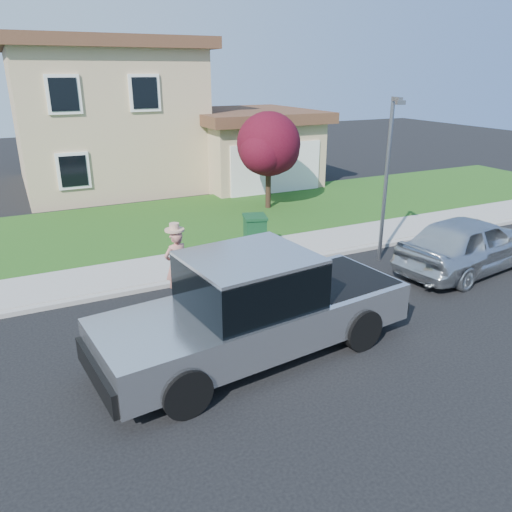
{
  "coord_description": "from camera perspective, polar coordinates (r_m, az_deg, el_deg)",
  "views": [
    {
      "loc": [
        -4.48,
        -9.22,
        5.47
      ],
      "look_at": [
        0.59,
        1.07,
        1.2
      ],
      "focal_mm": 35.0,
      "sensor_mm": 36.0,
      "label": 1
    }
  ],
  "objects": [
    {
      "name": "street_lamp",
      "position": [
        15.06,
        14.8,
        9.31
      ],
      "size": [
        0.35,
        0.63,
        4.81
      ],
      "rotation": [
        0.0,
        0.0,
        -0.31
      ],
      "color": "slate",
      "rests_on": "ground"
    },
    {
      "name": "curb",
      "position": [
        14.36,
        -1.74,
        -1.73
      ],
      "size": [
        40.0,
        0.2,
        0.12
      ],
      "primitive_type": "cube",
      "color": "gray",
      "rests_on": "ground"
    },
    {
      "name": "sidewalk",
      "position": [
        15.29,
        -3.45,
        -0.28
      ],
      "size": [
        40.0,
        2.0,
        0.15
      ],
      "primitive_type": "cube",
      "color": "gray",
      "rests_on": "ground"
    },
    {
      "name": "trash_bin",
      "position": [
        15.58,
        -0.13,
        2.67
      ],
      "size": [
        0.89,
        0.96,
        1.13
      ],
      "rotation": [
        0.0,
        0.0,
        -0.29
      ],
      "color": "#103A1C",
      "rests_on": "sidewalk"
    },
    {
      "name": "pickup_truck",
      "position": [
        10.02,
        -0.1,
        -6.0
      ],
      "size": [
        6.81,
        2.96,
        2.17
      ],
      "rotation": [
        0.0,
        0.0,
        0.11
      ],
      "color": "black",
      "rests_on": "ground"
    },
    {
      "name": "ornamental_tree",
      "position": [
        20.52,
        1.53,
        12.34
      ],
      "size": [
        2.84,
        2.56,
        3.9
      ],
      "color": "black",
      "rests_on": "lawn"
    },
    {
      "name": "house",
      "position": [
        26.35,
        -13.87,
        14.84
      ],
      "size": [
        14.0,
        11.3,
        6.85
      ],
      "color": "tan",
      "rests_on": "ground"
    },
    {
      "name": "ground",
      "position": [
        11.62,
        -0.26,
        -7.67
      ],
      "size": [
        80.0,
        80.0,
        0.0
      ],
      "primitive_type": "plane",
      "color": "black",
      "rests_on": "ground"
    },
    {
      "name": "sedan",
      "position": [
        15.52,
        23.19,
        1.3
      ],
      "size": [
        5.06,
        2.61,
        1.65
      ],
      "primitive_type": "imported",
      "rotation": [
        0.0,
        0.0,
        1.71
      ],
      "color": "silver",
      "rests_on": "ground"
    },
    {
      "name": "woman",
      "position": [
        12.65,
        -9.08,
        -0.83
      ],
      "size": [
        0.74,
        0.58,
        1.99
      ],
      "rotation": [
        0.0,
        0.0,
        3.39
      ],
      "color": "#BB7366",
      "rests_on": "ground"
    },
    {
      "name": "lawn",
      "position": [
        19.32,
        -8.68,
        3.89
      ],
      "size": [
        40.0,
        7.0,
        0.1
      ],
      "primitive_type": "cube",
      "color": "#123E11",
      "rests_on": "ground"
    }
  ]
}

